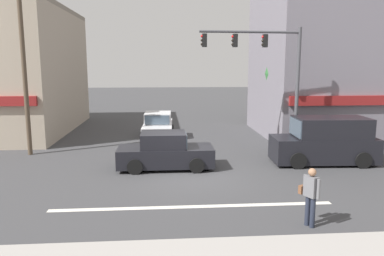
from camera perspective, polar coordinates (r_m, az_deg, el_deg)
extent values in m
plane|color=#3D3D3F|center=(15.41, -0.90, -7.14)|extent=(120.00, 120.00, 0.00)
cube|color=silver|center=(12.11, 0.15, -11.89)|extent=(9.00, 0.24, 0.01)
cube|color=slate|center=(25.92, 23.18, 9.08)|extent=(11.34, 8.25, 9.09)
cylinder|color=#4C3823|center=(23.72, 14.47, 1.93)|extent=(0.32, 0.32, 2.79)
sphere|color=#337038|center=(23.53, 14.73, 8.01)|extent=(3.00, 3.00, 3.00)
cylinder|color=brown|center=(19.98, -24.19, 7.99)|extent=(0.22, 0.22, 8.33)
cylinder|color=#47474C|center=(18.90, 15.71, 5.18)|extent=(0.18, 0.18, 6.20)
cylinder|color=#47474C|center=(18.12, 8.90, 14.27)|extent=(4.80, 0.35, 0.12)
cube|color=black|center=(18.30, 11.09, 12.91)|extent=(0.21, 0.25, 0.60)
sphere|color=red|center=(18.27, 10.74, 13.49)|extent=(0.12, 0.12, 0.12)
sphere|color=black|center=(18.26, 10.72, 12.93)|extent=(0.12, 0.12, 0.12)
sphere|color=black|center=(18.25, 10.70, 12.36)|extent=(0.12, 0.12, 0.12)
cube|color=black|center=(17.91, 6.59, 13.10)|extent=(0.21, 0.25, 0.60)
sphere|color=red|center=(17.89, 6.22, 13.69)|extent=(0.12, 0.12, 0.12)
sphere|color=black|center=(17.88, 6.21, 13.11)|extent=(0.12, 0.12, 0.12)
sphere|color=black|center=(17.87, 6.20, 12.53)|extent=(0.12, 0.12, 0.12)
cube|color=black|center=(17.62, 1.91, 13.21)|extent=(0.21, 0.25, 0.60)
sphere|color=red|center=(17.62, 1.52, 13.80)|extent=(0.12, 0.12, 0.12)
sphere|color=black|center=(17.60, 1.52, 13.22)|extent=(0.12, 0.12, 0.12)
sphere|color=black|center=(17.59, 1.51, 12.63)|extent=(0.12, 0.12, 0.12)
cube|color=black|center=(18.06, 19.35, -3.02)|extent=(4.68, 2.04, 1.10)
cube|color=black|center=(17.98, 20.41, 0.11)|extent=(3.28, 1.94, 0.90)
cube|color=#475666|center=(17.43, 15.48, 0.09)|extent=(0.13, 1.66, 0.76)
cylinder|color=black|center=(16.81, 15.87, -4.82)|extent=(0.73, 0.23, 0.72)
cylinder|color=black|center=(18.52, 14.15, -3.42)|extent=(0.73, 0.23, 0.72)
cylinder|color=black|center=(17.88, 24.63, -4.48)|extent=(0.73, 0.23, 0.72)
cylinder|color=black|center=(19.49, 22.24, -3.20)|extent=(0.73, 0.23, 0.72)
cube|color=black|center=(16.28, -4.04, -4.28)|extent=(4.10, 1.71, 0.80)
cube|color=black|center=(16.12, -4.42, -1.80)|extent=(1.90, 1.57, 0.64)
cube|color=#475666|center=(16.15, -0.98, -1.75)|extent=(0.06, 1.44, 0.54)
cylinder|color=black|center=(17.22, 0.19, -4.24)|extent=(0.64, 0.18, 0.64)
cylinder|color=black|center=(15.58, 0.71, -5.74)|extent=(0.64, 0.18, 0.64)
cylinder|color=black|center=(17.20, -8.31, -4.36)|extent=(0.64, 0.18, 0.64)
cylinder|color=black|center=(15.56, -8.70, -5.87)|extent=(0.64, 0.18, 0.64)
cube|color=silver|center=(22.85, -5.21, -0.26)|extent=(1.83, 4.15, 0.80)
cube|color=silver|center=(22.84, -5.23, 1.57)|extent=(1.62, 1.95, 0.64)
cube|color=#475666|center=(21.88, -5.34, 1.21)|extent=(1.44, 0.11, 0.54)
cylinder|color=black|center=(21.62, -3.10, -1.39)|extent=(0.20, 0.65, 0.64)
cylinder|color=black|center=(21.70, -7.59, -1.42)|extent=(0.20, 0.65, 0.64)
cylinder|color=black|center=(24.12, -3.05, -0.24)|extent=(0.20, 0.65, 0.64)
cylinder|color=black|center=(24.19, -7.08, -0.27)|extent=(0.20, 0.65, 0.64)
cylinder|color=#232838|center=(11.06, 17.90, -12.17)|extent=(0.14, 0.14, 0.86)
cylinder|color=#232838|center=(11.17, 17.19, -11.91)|extent=(0.14, 0.14, 0.86)
cube|color=slate|center=(10.87, 17.74, -8.50)|extent=(0.36, 0.42, 0.58)
sphere|color=#9E7051|center=(10.75, 17.85, -6.42)|extent=(0.22, 0.22, 0.22)
cylinder|color=slate|center=(10.72, 18.71, -8.81)|extent=(0.09, 0.09, 0.56)
cylinder|color=slate|center=(11.02, 16.80, -8.20)|extent=(0.09, 0.09, 0.56)
cube|color=brown|center=(11.15, 16.59, -8.92)|extent=(0.30, 0.23, 0.24)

